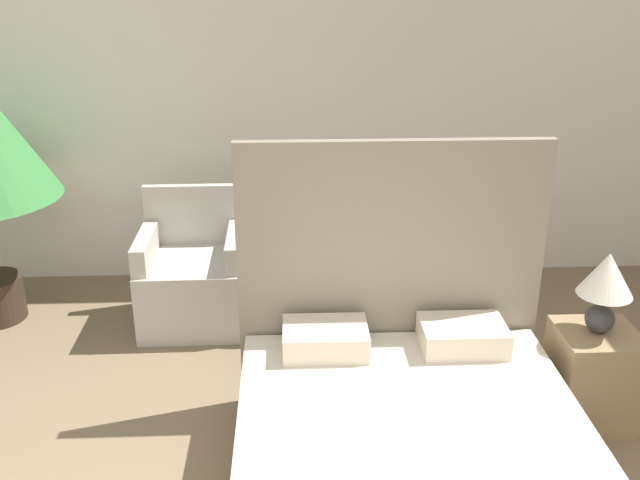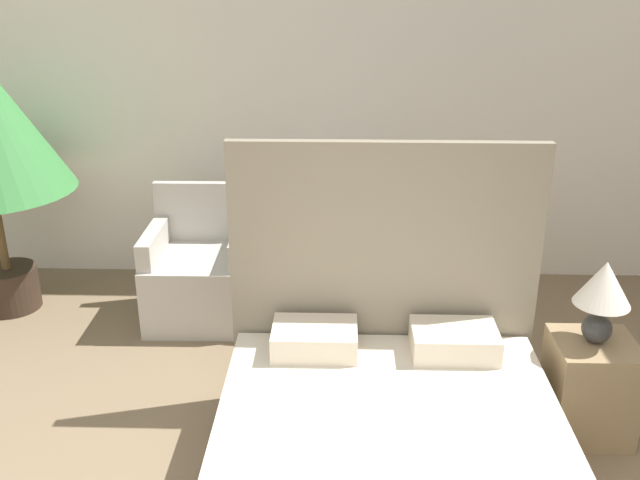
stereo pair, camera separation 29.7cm
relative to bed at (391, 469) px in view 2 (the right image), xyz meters
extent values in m
cube|color=silver|center=(-0.35, 2.77, 1.16)|extent=(10.00, 0.06, 2.90)
cube|color=beige|center=(0.00, -0.11, 0.07)|extent=(1.58, 1.98, 0.22)
cube|color=gray|center=(0.00, 0.93, 0.48)|extent=(1.64, 0.06, 1.54)
cube|color=beige|center=(-0.36, 0.70, 0.25)|extent=(0.44, 0.31, 0.14)
cube|color=beige|center=(0.36, 0.70, 0.25)|extent=(0.44, 0.31, 0.14)
cube|color=#B7B2A8|center=(-1.21, 1.93, -0.05)|extent=(0.71, 0.68, 0.48)
cube|color=#B7B2A8|center=(-1.21, 2.24, 0.41)|extent=(0.70, 0.07, 0.43)
cube|color=#B7B2A8|center=(-1.51, 1.93, 0.28)|extent=(0.11, 0.61, 0.18)
cube|color=#B7B2A8|center=(-0.91, 1.93, 0.28)|extent=(0.11, 0.61, 0.18)
cube|color=#B7B2A8|center=(-0.22, 1.93, -0.05)|extent=(0.75, 0.73, 0.48)
cube|color=#B7B2A8|center=(-0.19, 2.24, 0.41)|extent=(0.70, 0.11, 0.43)
cube|color=#B7B2A8|center=(-0.51, 1.95, 0.28)|extent=(0.15, 0.62, 0.18)
cube|color=#B7B2A8|center=(0.08, 1.90, 0.28)|extent=(0.15, 0.62, 0.18)
cylinder|color=#38281E|center=(-2.63, 2.04, -0.13)|extent=(0.41, 0.41, 0.31)
cylinder|color=brown|center=(-2.63, 2.04, 0.32)|extent=(0.06, 0.06, 0.59)
cube|color=#937A56|center=(1.09, 0.69, -0.01)|extent=(0.42, 0.41, 0.55)
sphere|color=#333333|center=(1.08, 0.70, 0.34)|extent=(0.15, 0.15, 0.15)
cylinder|color=#333333|center=(1.08, 0.70, 0.45)|extent=(0.02, 0.02, 0.07)
cone|color=silver|center=(1.08, 0.70, 0.59)|extent=(0.28, 0.28, 0.23)
cylinder|color=brown|center=(-0.71, 1.93, -0.03)|extent=(0.29, 0.29, 0.50)
camera|label=1|loc=(-0.54, -2.55, 2.11)|focal=40.00mm
camera|label=2|loc=(-0.24, -2.55, 2.11)|focal=40.00mm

